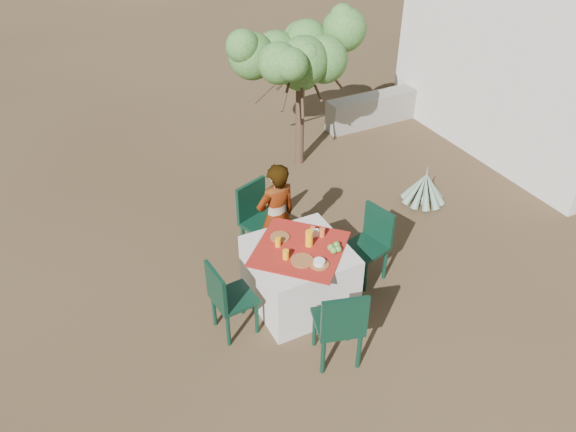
% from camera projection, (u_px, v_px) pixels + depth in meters
% --- Properties ---
extents(ground, '(160.00, 160.00, 0.00)m').
position_uv_depth(ground, '(305.00, 292.00, 6.59)').
color(ground, '#39291A').
rests_on(ground, ground).
extents(table, '(1.30, 1.30, 0.76)m').
position_uv_depth(table, '(299.00, 275.00, 6.27)').
color(table, beige).
rests_on(table, ground).
extents(chair_far, '(0.59, 0.59, 0.99)m').
position_uv_depth(chair_far, '(259.00, 217.00, 6.89)').
color(chair_far, black).
rests_on(chair_far, ground).
extents(chair_near, '(0.56, 0.56, 0.99)m').
position_uv_depth(chair_near, '(340.00, 324.00, 5.44)').
color(chair_near, black).
rests_on(chair_near, ground).
extents(chair_left, '(0.45, 0.45, 0.91)m').
position_uv_depth(chair_left, '(227.00, 297.00, 5.81)').
color(chair_left, black).
rests_on(chair_left, ground).
extents(chair_right, '(0.52, 0.52, 0.93)m').
position_uv_depth(chair_right, '(371.00, 241.00, 6.56)').
color(chair_right, black).
rests_on(chair_right, ground).
extents(person, '(0.56, 0.40, 1.43)m').
position_uv_depth(person, '(276.00, 217.00, 6.60)').
color(person, '#8C6651').
rests_on(person, ground).
extents(shrub_tree, '(1.77, 1.74, 2.08)m').
position_uv_depth(shrub_tree, '(303.00, 61.00, 8.20)').
color(shrub_tree, '#4E3527').
rests_on(shrub_tree, ground).
extents(agave, '(0.64, 0.64, 0.68)m').
position_uv_depth(agave, '(424.00, 188.00, 8.02)').
color(agave, slate).
rests_on(agave, ground).
extents(guesthouse, '(3.20, 4.20, 3.00)m').
position_uv_depth(guesthouse, '(559.00, 49.00, 9.08)').
color(guesthouse, beige).
rests_on(guesthouse, ground).
extents(stone_wall, '(2.60, 0.35, 0.55)m').
position_uv_depth(stone_wall, '(392.00, 105.00, 10.22)').
color(stone_wall, gray).
rests_on(stone_wall, ground).
extents(plate_far, '(0.22, 0.22, 0.01)m').
position_uv_depth(plate_far, '(280.00, 237.00, 6.20)').
color(plate_far, brown).
rests_on(plate_far, table).
extents(plate_near, '(0.24, 0.24, 0.01)m').
position_uv_depth(plate_near, '(302.00, 261.00, 5.87)').
color(plate_near, brown).
rests_on(plate_near, table).
extents(glass_far, '(0.06, 0.06, 0.10)m').
position_uv_depth(glass_far, '(278.00, 242.00, 6.06)').
color(glass_far, '#F99E0F').
rests_on(glass_far, table).
extents(glass_near, '(0.07, 0.07, 0.11)m').
position_uv_depth(glass_near, '(286.00, 255.00, 5.88)').
color(glass_near, '#F99E0F').
rests_on(glass_near, table).
extents(juice_pitcher, '(0.09, 0.09, 0.19)m').
position_uv_depth(juice_pitcher, '(309.00, 238.00, 6.04)').
color(juice_pitcher, '#F99E0F').
rests_on(juice_pitcher, table).
extents(bowl_plate, '(0.21, 0.21, 0.01)m').
position_uv_depth(bowl_plate, '(319.00, 264.00, 5.83)').
color(bowl_plate, brown).
rests_on(bowl_plate, table).
extents(white_bowl, '(0.12, 0.12, 0.05)m').
position_uv_depth(white_bowl, '(319.00, 262.00, 5.81)').
color(white_bowl, white).
rests_on(white_bowl, bowl_plate).
extents(jar_left, '(0.06, 0.06, 0.10)m').
position_uv_depth(jar_left, '(322.00, 233.00, 6.20)').
color(jar_left, '#E05A27').
rests_on(jar_left, table).
extents(jar_right, '(0.06, 0.06, 0.09)m').
position_uv_depth(jar_right, '(313.00, 231.00, 6.24)').
color(jar_right, '#E05A27').
rests_on(jar_right, table).
extents(napkin_holder, '(0.08, 0.05, 0.09)m').
position_uv_depth(napkin_holder, '(315.00, 233.00, 6.20)').
color(napkin_holder, white).
rests_on(napkin_holder, table).
extents(fruit_cluster, '(0.16, 0.14, 0.08)m').
position_uv_depth(fruit_cluster, '(335.00, 248.00, 6.00)').
color(fruit_cluster, '#558932').
rests_on(fruit_cluster, table).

